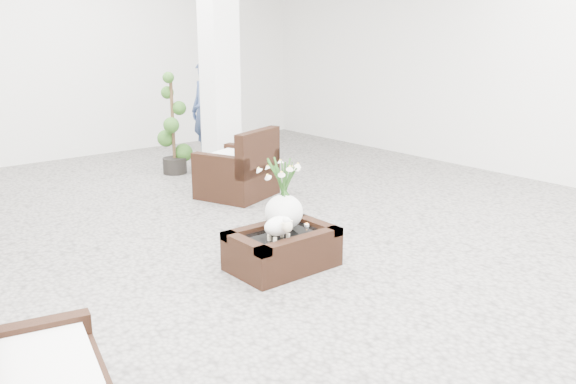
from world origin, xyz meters
TOP-DOWN VIEW (x-y plane):
  - ground at (0.00, 0.00)m, footprint 11.00×11.00m
  - column at (1.20, 2.80)m, footprint 0.40×0.40m
  - coffee_table at (-0.21, -0.27)m, footprint 0.90×0.60m
  - sheep_figurine at (-0.33, -0.37)m, footprint 0.28×0.23m
  - planter_narcissus at (-0.11, -0.17)m, footprint 0.44×0.44m
  - tealight at (0.09, -0.25)m, footprint 0.04×0.04m
  - armchair at (0.83, 1.91)m, footprint 1.02×1.01m
  - topiary at (0.83, 3.49)m, footprint 0.38×0.38m
  - shopper at (1.66, 3.94)m, footprint 0.45×0.61m

SIDE VIEW (x-z plane):
  - ground at x=0.00m, z-range 0.00..0.00m
  - coffee_table at x=-0.21m, z-range 0.00..0.31m
  - tealight at x=0.09m, z-range 0.31..0.34m
  - sheep_figurine at x=-0.33m, z-range 0.31..0.52m
  - armchair at x=0.83m, z-range 0.00..0.86m
  - topiary at x=0.83m, z-range 0.00..1.42m
  - planter_narcissus at x=-0.11m, z-range 0.31..1.11m
  - shopper at x=1.66m, z-range 0.00..1.56m
  - column at x=1.20m, z-range 0.00..3.50m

